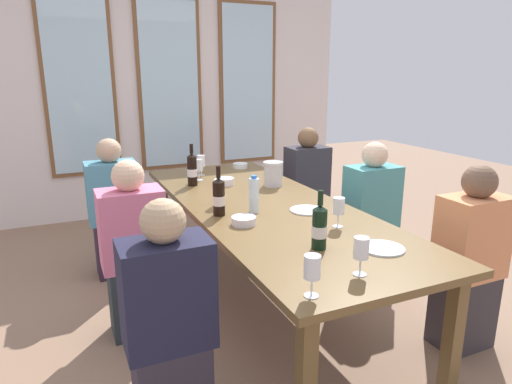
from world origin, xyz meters
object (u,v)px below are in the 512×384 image
at_px(tasting_bowl_1, 225,181).
at_px(tasting_bowl_0, 244,221).
at_px(white_plate_1, 382,248).
at_px(wine_bottle_0, 219,197).
at_px(wine_glass_0, 339,207).
at_px(wine_glass_1, 219,187).
at_px(seated_person_5, 370,218).
at_px(seated_person_3, 469,263).
at_px(seated_person_0, 114,212).
at_px(white_plate_0, 307,210).
at_px(seated_person_1, 307,189).
at_px(seated_person_2, 169,328).
at_px(wine_glass_5, 199,166).
at_px(wine_bottle_2, 319,227).
at_px(wine_bottle_1, 192,170).
at_px(water_bottle, 254,195).
at_px(wine_glass_2, 361,249).
at_px(metal_pitcher, 273,174).
at_px(tasting_bowl_2, 240,166).
at_px(seated_person_4, 134,254).
at_px(wine_glass_4, 201,161).
at_px(wine_glass_3, 312,269).
at_px(dining_table, 264,213).

bearing_deg(tasting_bowl_1, tasting_bowl_0, -103.77).
relative_size(white_plate_1, wine_bottle_0, 0.71).
xyz_separation_m(wine_glass_0, wine_glass_1, (-0.47, 0.70, 0.00)).
bearing_deg(seated_person_5, seated_person_3, -90.00).
xyz_separation_m(seated_person_0, seated_person_5, (1.75, -0.97, 0.00)).
height_order(white_plate_0, tasting_bowl_1, tasting_bowl_1).
distance_m(seated_person_1, seated_person_2, 2.51).
bearing_deg(wine_glass_5, seated_person_1, 4.53).
bearing_deg(wine_bottle_2, wine_glass_1, 101.95).
distance_m(wine_glass_5, seated_person_0, 0.76).
xyz_separation_m(wine_bottle_1, seated_person_0, (-0.58, 0.25, -0.34)).
xyz_separation_m(water_bottle, seated_person_5, (1.01, 0.11, -0.33)).
relative_size(water_bottle, wine_glass_2, 1.38).
relative_size(wine_bottle_2, water_bottle, 1.26).
height_order(metal_pitcher, wine_bottle_2, wine_bottle_2).
bearing_deg(wine_glass_5, water_bottle, -86.50).
bearing_deg(wine_glass_2, white_plate_1, 34.31).
bearing_deg(wine_glass_0, tasting_bowl_2, 86.53).
bearing_deg(seated_person_4, tasting_bowl_0, -30.09).
height_order(wine_glass_2, seated_person_2, seated_person_2).
height_order(wine_bottle_0, water_bottle, wine_bottle_0).
distance_m(seated_person_0, seated_person_4, 0.93).
bearing_deg(seated_person_5, wine_glass_4, 134.14).
height_order(wine_glass_1, wine_glass_5, same).
bearing_deg(wine_bottle_1, seated_person_1, 10.94).
relative_size(wine_glass_1, wine_glass_2, 1.00).
bearing_deg(water_bottle, seated_person_5, 6.22).
xyz_separation_m(tasting_bowl_1, wine_glass_5, (-0.14, 0.23, 0.09)).
bearing_deg(wine_glass_4, wine_glass_1, -99.89).
bearing_deg(seated_person_2, seated_person_3, -1.41).
height_order(white_plate_0, seated_person_2, seated_person_2).
bearing_deg(tasting_bowl_1, seated_person_0, 157.82).
bearing_deg(wine_glass_1, wine_glass_3, -94.05).
xyz_separation_m(white_plate_1, seated_person_0, (-1.08, 1.90, -0.22)).
xyz_separation_m(wine_bottle_2, wine_glass_4, (-0.04, 1.82, 0.01)).
relative_size(tasting_bowl_2, seated_person_5, 0.12).
bearing_deg(wine_glass_0, seated_person_5, 39.08).
relative_size(wine_bottle_1, seated_person_4, 0.29).
distance_m(wine_glass_1, wine_glass_3, 1.35).
relative_size(dining_table, seated_person_3, 2.45).
bearing_deg(white_plate_0, wine_glass_4, 103.84).
height_order(wine_glass_3, seated_person_0, seated_person_0).
relative_size(metal_pitcher, wine_glass_2, 1.09).
distance_m(dining_table, seated_person_4, 0.89).
relative_size(tasting_bowl_1, seated_person_2, 0.13).
relative_size(wine_glass_0, seated_person_1, 0.16).
bearing_deg(tasting_bowl_0, wine_glass_1, 89.12).
bearing_deg(wine_glass_4, metal_pitcher, -55.42).
bearing_deg(seated_person_4, wine_glass_5, 50.45).
bearing_deg(seated_person_5, dining_table, 178.19).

